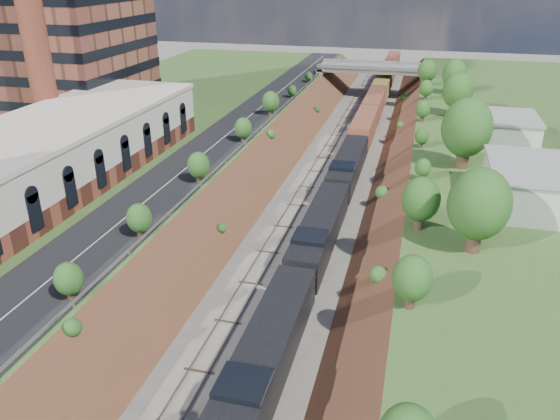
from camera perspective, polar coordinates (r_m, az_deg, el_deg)
The scene contains 14 objects.
platform_left at distance 82.38m, azimuth -18.95°, elevation 5.09°, with size 44.00×180.00×5.00m, color #3A5E26.
embankment_left at distance 73.83m, azimuth -4.17°, elevation 2.14°, with size 7.07×180.00×7.07m, color brown.
embankment_right at distance 70.36m, azimuth 13.09°, elevation 0.39°, with size 7.07×180.00×7.07m, color brown.
rail_left_track at distance 71.70m, azimuth 2.22°, elevation 1.57°, with size 1.58×180.00×0.18m, color gray.
rail_right_track at distance 70.87m, azimuth 6.32°, elevation 1.15°, with size 1.58×180.00×0.18m, color gray.
road at distance 73.60m, azimuth -7.63°, elevation 6.10°, with size 8.00×180.00×0.10m, color black.
guardrail at distance 71.87m, azimuth -4.65°, elevation 6.21°, with size 0.10×171.00×0.70m.
commercial_building at distance 61.16m, azimuth -26.62°, elevation 3.29°, with size 14.30×62.30×7.00m.
overpass at distance 129.19m, azimuth 9.59°, elevation 13.79°, with size 24.50×8.30×7.40m.
white_building_near at distance 61.54m, azimuth 25.02°, elevation 2.21°, with size 9.00×12.00×4.00m, color silver.
white_building_far at distance 82.22m, azimuth 22.42°, elevation 7.69°, with size 8.00×10.00×3.60m, color silver.
tree_right_large at distance 48.61m, azimuth 20.09°, elevation 0.52°, with size 5.25×5.25×7.61m.
tree_left_crest at distance 39.68m, azimuth -24.49°, elevation -9.69°, with size 2.45×2.45×3.55m.
freight_train at distance 99.72m, azimuth 9.20°, elevation 9.44°, with size 3.24×147.22×4.79m.
Camera 1 is at (11.37, -4.64, 27.77)m, focal length 35.00 mm.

